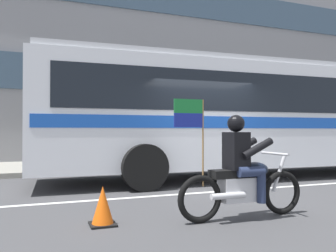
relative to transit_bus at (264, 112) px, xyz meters
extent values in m
plane|color=#3D3D3F|center=(-2.50, -1.19, -1.88)|extent=(60.00, 60.00, 0.00)
cube|color=gray|center=(-2.50, 3.91, -1.81)|extent=(28.00, 3.80, 0.15)
cube|color=silver|center=(-2.50, -1.79, -1.88)|extent=(26.60, 0.14, 0.01)
cube|color=gray|center=(-2.50, 6.21, 3.30)|extent=(28.00, 0.80, 10.36)
cube|color=#384C60|center=(-2.50, 5.77, 1.74)|extent=(25.76, 0.10, 1.40)
cube|color=silver|center=(0.00, 0.01, -0.15)|extent=(12.94, 3.03, 2.70)
cube|color=black|center=(0.00, 0.01, 0.40)|extent=(11.91, 3.03, 0.96)
cube|color=#194CB2|center=(0.00, 0.01, -0.35)|extent=(12.68, 3.05, 0.28)
cube|color=#BABCC3|center=(0.00, 0.01, 1.26)|extent=(12.68, 2.90, 0.16)
cylinder|color=black|center=(-3.98, -1.17, -1.36)|extent=(1.04, 0.30, 1.04)
torus|color=black|center=(-2.53, -3.92, -1.54)|extent=(0.69, 0.09, 0.69)
torus|color=black|center=(-3.98, -3.93, -1.54)|extent=(0.69, 0.09, 0.69)
cube|color=silver|center=(-3.31, -3.92, -1.44)|extent=(0.64, 0.28, 0.36)
ellipsoid|color=black|center=(-3.06, -3.92, -1.16)|extent=(0.48, 0.28, 0.24)
cube|color=black|center=(-3.51, -3.92, -1.20)|extent=(0.56, 0.26, 0.12)
cylinder|color=silver|center=(-2.59, -3.92, -1.24)|extent=(0.28, 0.06, 0.58)
cylinder|color=silver|center=(-2.67, -3.92, -0.92)|extent=(0.04, 0.64, 0.04)
cylinder|color=silver|center=(-3.61, -4.08, -1.49)|extent=(0.55, 0.09, 0.09)
cube|color=black|center=(-3.38, -3.92, -0.86)|extent=(0.28, 0.36, 0.56)
sphere|color=black|center=(-3.38, -3.92, -0.45)|extent=(0.26, 0.26, 0.26)
cylinder|color=#232D4C|center=(-3.24, -3.74, -1.16)|extent=(0.42, 0.15, 0.15)
cylinder|color=#232D4C|center=(-3.06, -3.74, -1.40)|extent=(0.13, 0.13, 0.46)
cylinder|color=#232D4C|center=(-3.24, -4.10, -1.16)|extent=(0.42, 0.15, 0.15)
cylinder|color=#232D4C|center=(-3.06, -4.10, -1.40)|extent=(0.13, 0.13, 0.46)
cylinder|color=black|center=(-3.14, -3.72, -0.82)|extent=(0.52, 0.11, 0.32)
cylinder|color=black|center=(-3.14, -4.12, -0.82)|extent=(0.52, 0.11, 0.32)
cylinder|color=olive|center=(-3.93, -3.93, -0.73)|extent=(0.02, 0.02, 1.25)
cube|color=#197233|center=(-4.16, -3.93, -0.21)|extent=(0.44, 0.02, 0.20)
cube|color=navy|center=(-4.16, -3.93, -0.41)|extent=(0.44, 0.02, 0.20)
cone|color=#EA590F|center=(-5.31, -3.55, -1.61)|extent=(0.32, 0.32, 0.55)
cube|color=black|center=(-5.31, -3.55, -1.87)|extent=(0.36, 0.36, 0.03)
camera|label=1|loc=(-6.12, -8.34, -0.56)|focal=36.31mm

